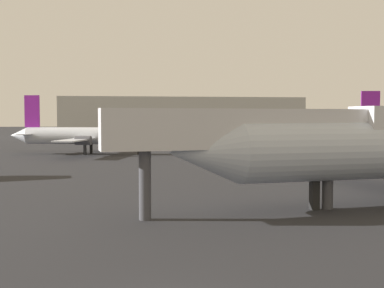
{
  "coord_description": "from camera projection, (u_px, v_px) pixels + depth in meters",
  "views": [
    {
      "loc": [
        -1.15,
        -13.92,
        5.9
      ],
      "look_at": [
        7.0,
        44.94,
        2.65
      ],
      "focal_mm": 46.19,
      "sensor_mm": 36.0,
      "label": 1
    }
  ],
  "objects": [
    {
      "name": "terminal_building",
      "position": [
        181.0,
        117.0,
        153.77
      ],
      "size": [
        72.09,
        23.84,
        11.78
      ],
      "primitive_type": "cube",
      "color": "#B7B7B2",
      "rests_on": "ground_plane"
    },
    {
      "name": "airplane_far_left",
      "position": [
        93.0,
        136.0,
        77.99
      ],
      "size": [
        27.78,
        22.09,
        9.39
      ],
      "rotation": [
        0.0,
        0.0,
        -0.25
      ],
      "color": "silver",
      "rests_on": "ground_plane"
    },
    {
      "name": "jet_bridge",
      "position": [
        272.0,
        131.0,
        30.29
      ],
      "size": [
        19.25,
        4.94,
        6.6
      ],
      "rotation": [
        0.0,
        0.0,
        0.15
      ],
      "color": "silver",
      "rests_on": "ground_plane"
    }
  ]
}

